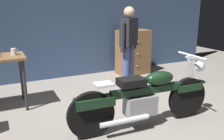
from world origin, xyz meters
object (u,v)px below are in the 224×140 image
object	(u,v)px
motorcycle	(145,97)
mug_white_ceramic	(14,52)
shop_stool	(192,63)
wooden_dresser	(133,52)
person_standing	(129,44)

from	to	relation	value
motorcycle	mug_white_ceramic	xyz separation A→B (m)	(-1.55, 1.57, 0.51)
shop_stool	wooden_dresser	xyz separation A→B (m)	(-0.63, 1.39, 0.05)
person_standing	shop_stool	distance (m)	1.43
motorcycle	person_standing	xyz separation A→B (m)	(0.66, 1.61, 0.48)
motorcycle	wooden_dresser	bearing A→B (deg)	65.89
person_standing	mug_white_ceramic	xyz separation A→B (m)	(-2.21, -0.04, 0.03)
person_standing	shop_stool	world-z (taller)	person_standing
wooden_dresser	person_standing	bearing A→B (deg)	-126.62
shop_stool	motorcycle	bearing A→B (deg)	-151.12
mug_white_ceramic	motorcycle	bearing A→B (deg)	-45.52
motorcycle	person_standing	distance (m)	1.81
person_standing	wooden_dresser	size ratio (longest dim) A/B	1.52
motorcycle	shop_stool	size ratio (longest dim) A/B	3.42
motorcycle	person_standing	bearing A→B (deg)	71.19
shop_stool	wooden_dresser	bearing A→B (deg)	114.51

